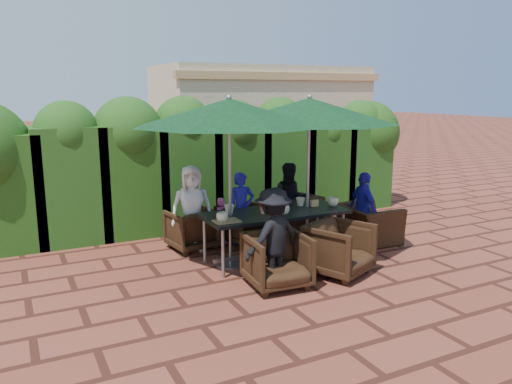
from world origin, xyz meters
name	(u,v)px	position (x,y,z in m)	size (l,w,h in m)	color
ground	(266,258)	(0.00, 0.00, 0.00)	(80.00, 80.00, 0.00)	brown
dining_table	(275,216)	(0.09, -0.09, 0.67)	(2.18, 0.90, 0.75)	black
umbrella_left	(229,113)	(-0.60, -0.02, 2.21)	(2.71, 2.71, 2.46)	gray
umbrella_right	(309,111)	(0.70, -0.04, 2.21)	(2.66, 2.66, 2.46)	gray
chair_far_left	(192,227)	(-0.85, 0.97, 0.36)	(0.69, 0.65, 0.71)	black
chair_far_mid	(242,221)	(0.04, 0.95, 0.36)	(0.69, 0.65, 0.71)	black
chair_far_right	(292,214)	(0.95, 0.84, 0.41)	(0.79, 0.74, 0.82)	black
chair_near_left	(277,258)	(-0.39, -1.04, 0.39)	(0.75, 0.71, 0.78)	black
chair_near_right	(339,246)	(0.59, -1.04, 0.40)	(0.78, 0.73, 0.80)	black
chair_end_right	(368,218)	(1.94, 0.00, 0.42)	(0.95, 0.62, 0.83)	black
adult_far_left	(192,208)	(-0.85, 0.93, 0.68)	(0.67, 0.40, 1.37)	white
adult_far_mid	(242,208)	(0.00, 0.88, 0.60)	(0.43, 0.35, 1.20)	#241FA8
adult_far_right	(291,200)	(0.91, 0.83, 0.65)	(0.63, 0.38, 1.31)	black
adult_near_left	(273,237)	(-0.42, -0.98, 0.65)	(0.84, 0.38, 1.31)	black
adult_end_right	(363,209)	(1.77, -0.07, 0.61)	(0.71, 0.36, 1.22)	#241FA8
child_left	(222,221)	(-0.31, 0.97, 0.39)	(0.28, 0.23, 0.79)	#EF54A7
child_right	(271,215)	(0.61, 0.98, 0.40)	(0.29, 0.23, 0.80)	#744698
pedestrian_a	(238,163)	(1.42, 4.13, 0.86)	(1.60, 0.57, 1.72)	green
pedestrian_b	(279,161)	(2.64, 4.34, 0.79)	(0.75, 0.46, 1.57)	#EF54A7
pedestrian_c	(300,159)	(3.27, 4.37, 0.80)	(1.03, 0.47, 1.61)	#9A99A2
cup_a	(222,217)	(-0.84, -0.29, 0.81)	(0.16, 0.16, 0.13)	beige
cup_b	(229,209)	(-0.58, 0.06, 0.82)	(0.15, 0.15, 0.14)	beige
cup_c	(284,210)	(0.14, -0.29, 0.81)	(0.16, 0.16, 0.13)	beige
cup_d	(300,202)	(0.62, 0.05, 0.82)	(0.14, 0.14, 0.13)	beige
cup_e	(333,202)	(1.07, -0.19, 0.82)	(0.17, 0.17, 0.14)	beige
ketchup_bottle	(261,206)	(-0.10, -0.01, 0.83)	(0.04, 0.04, 0.17)	#B20C0A
sauce_bottle	(262,205)	(-0.06, 0.03, 0.83)	(0.04, 0.04, 0.17)	#4C230C
serving_tray	(227,221)	(-0.79, -0.32, 0.76)	(0.35, 0.25, 0.02)	#967348
number_block_left	(265,210)	(-0.10, -0.14, 0.80)	(0.12, 0.06, 0.10)	tan
number_block_right	(314,203)	(0.80, -0.07, 0.80)	(0.12, 0.06, 0.10)	tan
hedge_wall	(200,155)	(-0.18, 2.32, 1.33)	(9.10, 1.60, 2.43)	#193D10
building	(261,122)	(3.50, 6.99, 1.61)	(6.20, 3.08, 3.20)	beige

